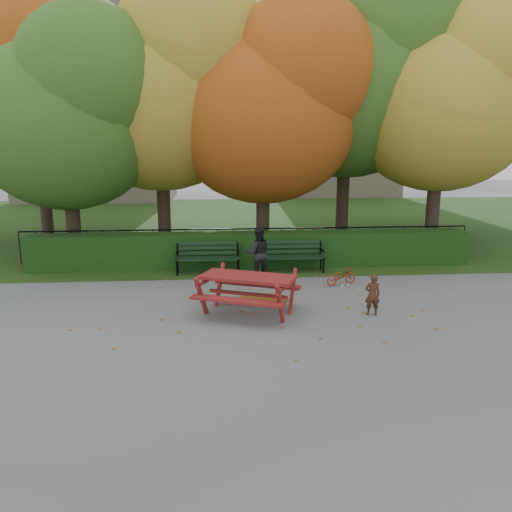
{
  "coord_description": "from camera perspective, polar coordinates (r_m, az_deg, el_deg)",
  "views": [
    {
      "loc": [
        -1.09,
        -10.08,
        3.44
      ],
      "look_at": [
        -0.14,
        1.24,
        1.0
      ],
      "focal_mm": 35.0,
      "sensor_mm": 36.0,
      "label": 1
    }
  ],
  "objects": [
    {
      "name": "tree_a",
      "position": [
        16.22,
        -20.15,
        15.23
      ],
      "size": [
        5.88,
        5.6,
        7.48
      ],
      "color": "#2C2219",
      "rests_on": "ground"
    },
    {
      "name": "tree_e",
      "position": [
        17.66,
        21.73,
        16.64
      ],
      "size": [
        6.09,
        5.8,
        8.16
      ],
      "color": "#2C2219",
      "rests_on": "ground"
    },
    {
      "name": "building_right",
      "position": [
        39.23,
        8.95,
        15.72
      ],
      "size": [
        9.0,
        6.0,
        12.0
      ],
      "primitive_type": "cube",
      "color": "#C4B199",
      "rests_on": "ground"
    },
    {
      "name": "tree_c",
      "position": [
        16.22,
        2.14,
        17.01
      ],
      "size": [
        6.3,
        6.0,
        8.0
      ],
      "color": "#2C2219",
      "rests_on": "ground"
    },
    {
      "name": "tree_d",
      "position": [
        18.19,
        11.84,
        19.91
      ],
      "size": [
        7.14,
        6.8,
        9.58
      ],
      "color": "#2C2219",
      "rests_on": "ground"
    },
    {
      "name": "grass_strip",
      "position": [
        24.35,
        -2.18,
        4.0
      ],
      "size": [
        90.0,
        90.0,
        0.0
      ],
      "primitive_type": "plane",
      "color": "#223B13",
      "rests_on": "ground"
    },
    {
      "name": "adult",
      "position": [
        13.31,
        0.25,
        0.34
      ],
      "size": [
        0.74,
        0.59,
        1.44
      ],
      "primitive_type": "imported",
      "rotation": [
        0.0,
        0.0,
        3.21
      ],
      "color": "black",
      "rests_on": "ground"
    },
    {
      "name": "bicycle",
      "position": [
        13.05,
        9.71,
        -2.28
      ],
      "size": [
        0.93,
        0.62,
        0.46
      ],
      "primitive_type": "imported",
      "rotation": [
        0.0,
        0.0,
        1.97
      ],
      "color": "#9C290E",
      "rests_on": "ground"
    },
    {
      "name": "picnic_table",
      "position": [
        10.52,
        -0.95,
        -3.23
      ],
      "size": [
        2.43,
        2.23,
        0.95
      ],
      "rotation": [
        0.0,
        0.0,
        -0.41
      ],
      "color": "maroon",
      "rests_on": "ground"
    },
    {
      "name": "tree_b",
      "position": [
        16.99,
        -9.84,
        18.59
      ],
      "size": [
        6.72,
        6.4,
        8.79
      ],
      "color": "#2C2219",
      "rests_on": "ground"
    },
    {
      "name": "building_left",
      "position": [
        37.16,
        -17.94,
        17.83
      ],
      "size": [
        10.0,
        7.0,
        15.0
      ],
      "primitive_type": "cube",
      "color": "#C4B199",
      "rests_on": "ground"
    },
    {
      "name": "ground",
      "position": [
        10.71,
        1.33,
        -6.62
      ],
      "size": [
        90.0,
        90.0,
        0.0
      ],
      "primitive_type": "plane",
      "color": "slate",
      "rests_on": "ground"
    },
    {
      "name": "leaf_scatter",
      "position": [
        10.99,
        1.16,
        -6.09
      ],
      "size": [
        9.0,
        5.7,
        0.01
      ],
      "primitive_type": null,
      "color": "brown",
      "rests_on": "ground"
    },
    {
      "name": "hedge",
      "position": [
        14.91,
        -0.5,
        0.76
      ],
      "size": [
        13.0,
        0.9,
        1.0
      ],
      "primitive_type": "cube",
      "color": "black",
      "rests_on": "ground"
    },
    {
      "name": "leaf_pile",
      "position": [
        11.64,
        0.81,
        -4.85
      ],
      "size": [
        1.44,
        1.26,
        0.08
      ],
      "primitive_type": "ellipsoid",
      "rotation": [
        0.0,
        0.0,
        -0.43
      ],
      "color": "brown",
      "rests_on": "ground"
    },
    {
      "name": "bench_left",
      "position": [
        14.09,
        -5.53,
        0.11
      ],
      "size": [
        1.8,
        0.57,
        0.88
      ],
      "color": "black",
      "rests_on": "ground"
    },
    {
      "name": "tree_f",
      "position": [
        20.36,
        -23.15,
        17.54
      ],
      "size": [
        6.93,
        6.6,
        9.19
      ],
      "color": "#2C2219",
      "rests_on": "ground"
    },
    {
      "name": "child",
      "position": [
        10.79,
        13.17,
        -4.33
      ],
      "size": [
        0.34,
        0.24,
        0.89
      ],
      "primitive_type": "imported",
      "rotation": [
        0.0,
        0.0,
        3.05
      ],
      "color": "#3F2514",
      "rests_on": "ground"
    },
    {
      "name": "tree_g",
      "position": [
        22.05,
        21.44,
        16.35
      ],
      "size": [
        6.3,
        6.0,
        8.55
      ],
      "color": "#2C2219",
      "rests_on": "ground"
    },
    {
      "name": "bench_right",
      "position": [
        14.26,
        4.15,
        0.27
      ],
      "size": [
        1.8,
        0.57,
        0.88
      ],
      "color": "black",
      "rests_on": "ground"
    },
    {
      "name": "iron_fence",
      "position": [
        15.69,
        -0.72,
        1.46
      ],
      "size": [
        14.0,
        0.04,
        1.02
      ],
      "color": "black",
      "rests_on": "ground"
    }
  ]
}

